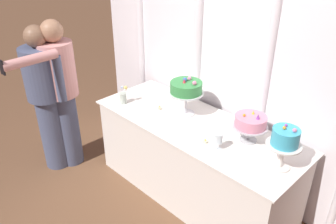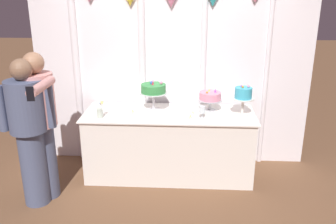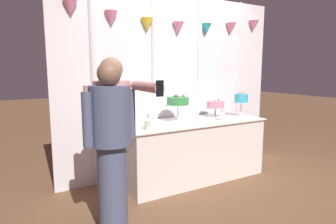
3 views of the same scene
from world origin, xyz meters
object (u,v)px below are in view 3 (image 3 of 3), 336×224
(tealight_far_left, at_px, (167,124))
(guest_man_pink_jacket, at_px, (111,142))
(tealight_near_left, at_px, (215,121))
(tealight_near_right, at_px, (210,119))
(cake_display_rightmost, at_px, (241,100))
(cake_table, at_px, (192,150))
(cake_display_center, at_px, (215,105))
(guest_girl_blue_dress, at_px, (113,135))
(wine_glass, at_px, (223,113))
(cake_display_leftmost, at_px, (178,102))
(flower_vase, at_px, (147,123))

(tealight_far_left, height_order, guest_man_pink_jacket, guest_man_pink_jacket)
(tealight_near_left, relative_size, tealight_near_right, 1.03)
(cake_display_rightmost, bearing_deg, tealight_far_left, -179.47)
(cake_table, bearing_deg, tealight_near_right, -4.50)
(cake_display_rightmost, distance_m, guest_man_pink_jacket, 2.25)
(cake_display_center, relative_size, guest_girl_blue_dress, 0.18)
(wine_glass, height_order, guest_man_pink_jacket, guest_man_pink_jacket)
(cake_table, height_order, tealight_near_right, tealight_near_right)
(cake_display_center, height_order, tealight_near_right, cake_display_center)
(tealight_far_left, bearing_deg, cake_display_leftmost, 25.53)
(guest_man_pink_jacket, bearing_deg, guest_girl_blue_dress, 62.69)
(cake_display_center, xyz_separation_m, tealight_near_left, (-0.22, -0.27, -0.16))
(flower_vase, bearing_deg, wine_glass, 1.50)
(tealight_near_left, height_order, guest_girl_blue_dress, guest_girl_blue_dress)
(wine_glass, height_order, flower_vase, flower_vase)
(wine_glass, xyz_separation_m, tealight_far_left, (-0.78, 0.13, -0.09))
(cake_table, height_order, tealight_far_left, tealight_far_left)
(cake_table, bearing_deg, cake_display_center, 13.37)
(cake_table, height_order, cake_display_leftmost, cake_display_leftmost)
(cake_display_center, bearing_deg, tealight_near_right, -146.21)
(tealight_near_right, bearing_deg, cake_display_center, 33.79)
(tealight_near_left, xyz_separation_m, guest_man_pink_jacket, (-1.57, -0.52, 0.03))
(cake_display_center, height_order, wine_glass, cake_display_center)
(guest_girl_blue_dress, bearing_deg, cake_table, 23.69)
(wine_glass, xyz_separation_m, guest_girl_blue_dress, (-1.63, -0.39, -0.02))
(cake_display_leftmost, relative_size, tealight_near_left, 8.40)
(cake_table, distance_m, tealight_near_left, 0.49)
(cake_table, xyz_separation_m, cake_display_leftmost, (-0.18, 0.07, 0.63))
(tealight_far_left, xyz_separation_m, guest_man_pink_jacket, (-0.92, -0.65, 0.03))
(guest_girl_blue_dress, bearing_deg, guest_man_pink_jacket, -117.31)
(tealight_far_left, distance_m, tealight_near_right, 0.68)
(guest_man_pink_jacket, bearing_deg, flower_vase, 39.76)
(tealight_near_right, bearing_deg, guest_girl_blue_dress, -160.76)
(cake_table, xyz_separation_m, cake_display_center, (0.46, 0.11, 0.55))
(cake_display_rightmost, height_order, tealight_near_left, cake_display_rightmost)
(cake_table, relative_size, tealight_near_right, 47.32)
(cake_display_leftmost, bearing_deg, cake_display_center, 3.29)
(wine_glass, bearing_deg, tealight_far_left, 170.73)
(cake_display_rightmost, bearing_deg, wine_glass, -162.85)
(cake_display_leftmost, relative_size, wine_glass, 2.49)
(tealight_far_left, xyz_separation_m, tealight_near_right, (0.68, 0.02, -0.00))
(cake_display_leftmost, xyz_separation_m, guest_girl_blue_dress, (-1.08, -0.63, -0.17))
(flower_vase, height_order, guest_girl_blue_dress, guest_girl_blue_dress)
(cake_display_rightmost, bearing_deg, guest_man_pink_jacket, -162.98)
(cake_display_leftmost, xyz_separation_m, tealight_near_left, (0.42, -0.23, -0.24))
(tealight_near_left, xyz_separation_m, tealight_near_right, (0.03, 0.14, 0.00))
(flower_vase, relative_size, tealight_near_right, 4.54)
(cake_display_rightmost, xyz_separation_m, tealight_far_left, (-1.23, -0.01, -0.22))
(wine_glass, distance_m, guest_girl_blue_dress, 1.68)
(cake_table, distance_m, cake_display_center, 0.73)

